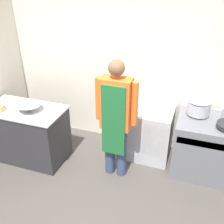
# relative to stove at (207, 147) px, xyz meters

# --- Properties ---
(ground_plane) EXTENTS (14.00, 14.00, 0.00)m
(ground_plane) POSITION_rel_stove_xyz_m (-1.42, -1.38, -0.43)
(ground_plane) COLOR #4C4742
(wall_back) EXTENTS (8.00, 0.05, 2.70)m
(wall_back) POSITION_rel_stove_xyz_m (-1.42, 0.45, 0.92)
(wall_back) COLOR silver
(wall_back) RESTS_ON ground_plane
(prep_counter) EXTENTS (1.23, 0.68, 0.87)m
(prep_counter) POSITION_rel_stove_xyz_m (-2.69, -0.56, 0.00)
(prep_counter) COLOR #2D2D33
(prep_counter) RESTS_ON ground_plane
(stove) EXTENTS (0.94, 0.75, 0.88)m
(stove) POSITION_rel_stove_xyz_m (0.00, 0.00, 0.00)
(stove) COLOR slate
(stove) RESTS_ON ground_plane
(fridge_unit) EXTENTS (0.68, 0.61, 0.83)m
(fridge_unit) POSITION_rel_stove_xyz_m (-0.89, 0.10, -0.02)
(fridge_unit) COLOR silver
(fridge_unit) RESTS_ON ground_plane
(person_cook) EXTENTS (0.58, 0.24, 1.76)m
(person_cook) POSITION_rel_stove_xyz_m (-1.25, -0.50, 0.56)
(person_cook) COLOR #38476B
(person_cook) RESTS_ON ground_plane
(mixing_bowl) EXTENTS (0.36, 0.36, 0.11)m
(mixing_bowl) POSITION_rel_stove_xyz_m (-2.57, -0.57, 0.49)
(mixing_bowl) COLOR #B2B5BC
(mixing_bowl) RESTS_ON prep_counter
(plastic_tub) EXTENTS (0.10, 0.10, 0.09)m
(plastic_tub) POSITION_rel_stove_xyz_m (-2.97, -0.71, 0.48)
(plastic_tub) COLOR #D8B266
(plastic_tub) RESTS_ON prep_counter
(stock_pot) EXTENTS (0.32, 0.32, 0.23)m
(stock_pot) POSITION_rel_stove_xyz_m (-0.21, 0.13, 0.56)
(stock_pot) COLOR #B2B5BC
(stock_pot) RESTS_ON stove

